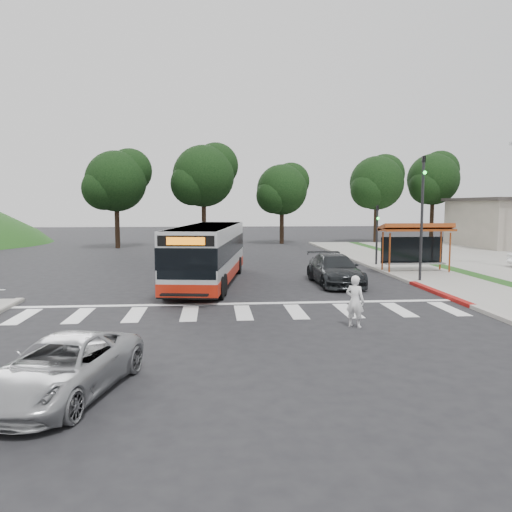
{
  "coord_description": "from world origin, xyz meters",
  "views": [
    {
      "loc": [
        -1.09,
        -23.35,
        4.02
      ],
      "look_at": [
        0.92,
        0.17,
        1.6
      ],
      "focal_mm": 35.0,
      "sensor_mm": 36.0,
      "label": 1
    }
  ],
  "objects": [
    {
      "name": "crosswalk_ladder",
      "position": [
        0.0,
        -5.0,
        0.01
      ],
      "size": [
        18.0,
        2.6,
        0.01
      ],
      "primitive_type": "cube",
      "color": "silver",
      "rests_on": "ground"
    },
    {
      "name": "traffic_signal_ne_short",
      "position": [
        9.6,
        8.49,
        2.48
      ],
      "size": [
        0.18,
        0.37,
        4.0
      ],
      "color": "black",
      "rests_on": "ground"
    },
    {
      "name": "curb_east",
      "position": [
        9.0,
        8.0,
        0.07
      ],
      "size": [
        0.3,
        40.0,
        0.15
      ],
      "primitive_type": "cube",
      "color": "#9E9991",
      "rests_on": "ground"
    },
    {
      "name": "dark_sedan",
      "position": [
        5.03,
        1.26,
        0.76
      ],
      "size": [
        2.23,
        5.27,
        1.52
      ],
      "primitive_type": "imported",
      "rotation": [
        0.0,
        0.0,
        0.02
      ],
      "color": "black",
      "rests_on": "ground"
    },
    {
      "name": "silver_suv_south",
      "position": [
        -4.28,
        -12.83,
        0.62
      ],
      "size": [
        3.07,
        4.8,
        1.23
      ],
      "primitive_type": "imported",
      "rotation": [
        0.0,
        0.0,
        -0.25
      ],
      "color": "#9EA0A3",
      "rests_on": "ground"
    },
    {
      "name": "ground",
      "position": [
        0.0,
        0.0,
        0.0
      ],
      "size": [
        140.0,
        140.0,
        0.0
      ],
      "primitive_type": "plane",
      "color": "black",
      "rests_on": "ground"
    },
    {
      "name": "curb_east_red",
      "position": [
        9.0,
        -2.0,
        0.08
      ],
      "size": [
        0.32,
        6.0,
        0.15
      ],
      "primitive_type": "cube",
      "color": "maroon",
      "rests_on": "ground"
    },
    {
      "name": "bus_shelter",
      "position": [
        10.8,
        5.1,
        2.35
      ],
      "size": [
        4.2,
        1.6,
        2.86
      ],
      "color": "#8F3D17",
      "rests_on": "sidewalk_east"
    },
    {
      "name": "tree_north_a",
      "position": [
        -1.92,
        26.07,
        6.92
      ],
      "size": [
        6.6,
        6.15,
        10.17
      ],
      "color": "black",
      "rests_on": "ground"
    },
    {
      "name": "tree_north_c",
      "position": [
        -9.92,
        24.06,
        6.29
      ],
      "size": [
        6.16,
        5.74,
        9.3
      ],
      "color": "black",
      "rests_on": "ground"
    },
    {
      "name": "sidewalk_east",
      "position": [
        11.0,
        8.0,
        0.06
      ],
      "size": [
        4.0,
        40.0,
        0.12
      ],
      "primitive_type": "cube",
      "color": "gray",
      "rests_on": "ground"
    },
    {
      "name": "transit_bus",
      "position": [
        -1.34,
        2.13,
        1.48
      ],
      "size": [
        4.14,
        11.73,
        2.97
      ],
      "primitive_type": null,
      "rotation": [
        0.0,
        0.0,
        -0.15
      ],
      "color": "silver",
      "rests_on": "ground"
    },
    {
      "name": "pedestrian",
      "position": [
        3.54,
        -7.5,
        0.86
      ],
      "size": [
        0.75,
        0.72,
        1.73
      ],
      "primitive_type": "imported",
      "rotation": [
        0.0,
        0.0,
        2.47
      ],
      "color": "white",
      "rests_on": "ground"
    },
    {
      "name": "traffic_signal_ne_tall",
      "position": [
        9.6,
        1.49,
        3.88
      ],
      "size": [
        0.18,
        0.37,
        6.5
      ],
      "color": "black",
      "rests_on": "ground"
    },
    {
      "name": "tree_ne_a",
      "position": [
        16.08,
        28.06,
        6.39
      ],
      "size": [
        6.16,
        5.74,
        9.3
      ],
      "color": "black",
      "rests_on": "parking_lot"
    },
    {
      "name": "tree_north_b",
      "position": [
        6.07,
        28.06,
        5.66
      ],
      "size": [
        5.72,
        5.33,
        8.43
      ],
      "color": "black",
      "rests_on": "ground"
    },
    {
      "name": "tree_ne_b",
      "position": [
        23.08,
        30.06,
        6.92
      ],
      "size": [
        6.16,
        5.74,
        10.02
      ],
      "color": "black",
      "rests_on": "ground"
    }
  ]
}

